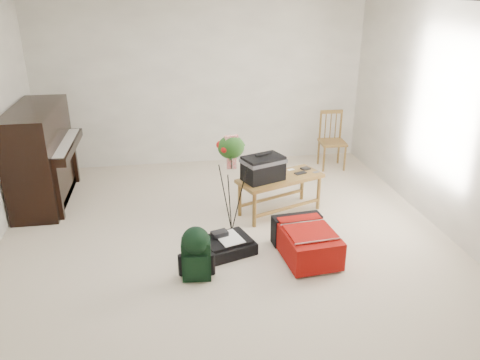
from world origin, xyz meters
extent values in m
cube|color=beige|center=(0.00, 0.00, 0.00)|extent=(5.00, 5.50, 0.01)
cube|color=white|center=(0.00, 0.00, 2.50)|extent=(5.00, 5.50, 0.01)
cube|color=white|center=(0.00, 2.75, 1.25)|extent=(5.00, 0.04, 2.50)
cube|color=white|center=(2.50, 0.00, 1.25)|extent=(0.04, 5.50, 2.50)
cube|color=black|center=(-2.20, 1.60, 0.62)|extent=(0.55, 1.50, 1.25)
cube|color=black|center=(-1.90, 1.60, 0.73)|extent=(0.28, 1.30, 0.10)
cube|color=white|center=(-1.90, 1.60, 0.78)|extent=(0.22, 1.20, 0.02)
cube|color=black|center=(-2.15, 1.60, 0.05)|extent=(0.45, 1.30, 0.10)
cube|color=brown|center=(0.75, 0.75, 0.46)|extent=(1.14, 0.78, 0.04)
cylinder|color=brown|center=(0.28, 0.58, 0.22)|extent=(0.05, 0.05, 0.43)
cylinder|color=brown|center=(0.28, 0.92, 0.22)|extent=(0.05, 0.05, 0.43)
cylinder|color=brown|center=(1.23, 0.58, 0.22)|extent=(0.05, 0.05, 0.43)
cylinder|color=brown|center=(1.23, 0.92, 0.22)|extent=(0.05, 0.05, 0.43)
cube|color=brown|center=(1.92, 2.15, 0.41)|extent=(0.40, 0.40, 0.04)
cylinder|color=brown|center=(1.76, 1.98, 0.19)|extent=(0.03, 0.03, 0.39)
cylinder|color=brown|center=(1.76, 2.31, 0.19)|extent=(0.03, 0.03, 0.39)
cylinder|color=brown|center=(2.09, 1.98, 0.19)|extent=(0.03, 0.03, 0.39)
cylinder|color=brown|center=(2.09, 2.31, 0.19)|extent=(0.03, 0.03, 0.39)
cube|color=brown|center=(1.92, 2.31, 0.85)|extent=(0.34, 0.06, 0.05)
cylinder|color=brown|center=(1.76, 2.31, 0.63)|extent=(0.03, 0.03, 0.47)
cylinder|color=brown|center=(2.09, 2.31, 0.63)|extent=(0.03, 0.03, 0.47)
cube|color=#9F060A|center=(0.78, -0.32, 0.17)|extent=(0.58, 0.81, 0.30)
cube|color=black|center=(0.78, -0.02, 0.17)|extent=(0.55, 0.22, 0.32)
cube|color=#9F060A|center=(0.78, -0.37, 0.33)|extent=(0.50, 0.48, 0.02)
cube|color=silver|center=(0.78, -0.59, 0.34)|extent=(0.48, 0.06, 0.01)
cube|color=black|center=(-0.03, -0.08, 0.06)|extent=(0.64, 0.57, 0.13)
cube|color=black|center=(-0.03, -0.08, 0.14)|extent=(0.56, 0.49, 0.03)
cube|color=white|center=(-0.01, -0.11, 0.17)|extent=(0.32, 0.38, 0.01)
cube|color=black|center=(-0.08, -0.02, 0.20)|extent=(0.20, 0.15, 0.05)
cube|color=black|center=(-0.38, -0.52, 0.21)|extent=(0.29, 0.19, 0.41)
cube|color=black|center=(-0.38, -0.62, 0.18)|extent=(0.22, 0.07, 0.24)
sphere|color=black|center=(-0.38, -0.52, 0.41)|extent=(0.27, 0.27, 0.27)
cube|color=black|center=(-0.44, -0.43, 0.20)|extent=(0.04, 0.03, 0.37)
cube|color=black|center=(-0.32, -0.43, 0.20)|extent=(0.04, 0.03, 0.37)
cylinder|color=black|center=(0.09, 0.35, 0.94)|extent=(0.01, 0.01, 0.31)
ellipsoid|color=#235219|center=(0.09, 0.35, 1.03)|extent=(0.29, 0.21, 0.27)
cube|color=red|center=(0.09, 0.33, 1.12)|extent=(0.15, 0.07, 0.08)
camera|label=1|loc=(-0.59, -4.39, 2.64)|focal=35.00mm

